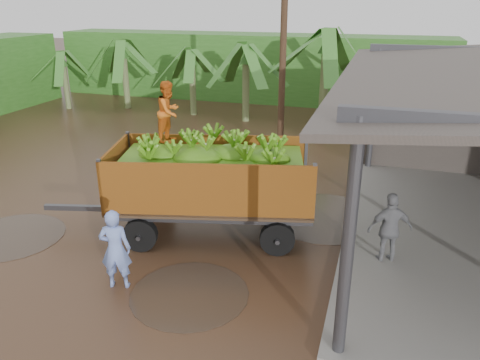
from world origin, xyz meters
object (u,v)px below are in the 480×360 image
at_px(man_grey, 390,229).
at_px(utility_pole, 283,42).
at_px(banana_trailer, 211,179).
at_px(man_blue, 115,249).

distance_m(man_grey, utility_pole, 8.86).
bearing_deg(utility_pole, banana_trailer, -91.25).
bearing_deg(man_blue, utility_pole, -113.09).
bearing_deg(man_grey, man_blue, 5.19).
relative_size(banana_trailer, man_blue, 3.96).
bearing_deg(utility_pole, man_grey, -60.99).
bearing_deg(man_grey, utility_pole, -81.87).
xyz_separation_m(man_blue, man_grey, (5.16, 2.52, -0.02)).
relative_size(man_grey, utility_pole, 0.21).
bearing_deg(man_grey, banana_trailer, -24.19).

